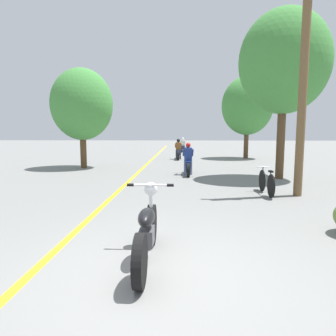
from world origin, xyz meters
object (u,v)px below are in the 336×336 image
Objects in this scene: motorcycle_foreground at (147,230)px; motorcycle_rider_far at (183,147)px; roadside_tree_right_far at (247,106)px; roadside_tree_right_near at (284,62)px; motorcycle_rider_mid at (178,151)px; motorcycle_rider_lead at (188,163)px; utility_pole at (304,67)px; roadside_tree_left at (82,105)px; bicycle_parked at (266,182)px.

motorcycle_rider_far reaches higher than motorcycle_foreground.
roadside_tree_right_near is at bearing -93.69° from roadside_tree_right_far.
motorcycle_rider_far is (0.34, 7.23, -0.02)m from motorcycle_rider_mid.
roadside_tree_right_far reaches higher than motorcycle_foreground.
motorcycle_rider_lead reaches higher than motorcycle_foreground.
utility_pole reaches higher than roadside_tree_right_near.
roadside_tree_left is at bearing -133.87° from motorcycle_rider_mid.
motorcycle_rider_lead is 0.95× the size of motorcycle_rider_mid.
utility_pole reaches higher than bicycle_parked.
roadside_tree_right_far is 2.81× the size of motorcycle_rider_far.
bicycle_parked is (7.71, -6.34, -2.90)m from roadside_tree_left.
roadside_tree_left reaches higher than motorcycle_rider_lead.
utility_pole reaches higher than roadside_tree_left.
utility_pole is at bearing -53.45° from motorcycle_rider_lead.
utility_pole is 1.09× the size of roadside_tree_right_near.
utility_pole is 6.18m from motorcycle_rider_lead.
bicycle_parked is at bearing -60.89° from motorcycle_rider_lead.
motorcycle_rider_mid is at bearing 107.54° from utility_pole.
motorcycle_foreground is (-5.06, -17.19, -3.22)m from roadside_tree_right_far.
utility_pole is 3.55× the size of motorcycle_rider_lead.
bicycle_parked is (3.08, 4.84, -0.09)m from motorcycle_foreground.
motorcycle_rider_far reaches higher than bicycle_parked.
roadside_tree_left reaches higher than motorcycle_rider_far.
motorcycle_rider_mid is (0.28, 16.30, 0.08)m from motorcycle_foreground.
roadside_tree_right_far is 18.20m from motorcycle_foreground.
motorcycle_foreground is 0.99× the size of motorcycle_rider_mid.
bicycle_parked is (2.45, -18.69, -0.14)m from motorcycle_rider_far.
roadside_tree_left is 13.69m from motorcycle_rider_far.
motorcycle_rider_far is 1.23× the size of bicycle_parked.
motorcycle_foreground is 1.28× the size of bicycle_parked.
motorcycle_rider_far is (-3.33, 18.85, -3.19)m from utility_pole.
motorcycle_rider_far is at bearing 66.94° from roadside_tree_left.
motorcycle_rider_far is (-4.43, 6.34, -3.16)m from roadside_tree_right_far.
utility_pole is at bearing -79.99° from motorcycle_rider_far.
roadside_tree_right_far is (1.10, 12.50, -0.03)m from utility_pole.
motorcycle_rider_mid is (-3.67, 11.61, -3.16)m from utility_pole.
roadside_tree_right_near is (0.51, 3.29, 0.87)m from utility_pole.
motorcycle_rider_mid reaches higher than motorcycle_rider_far.
utility_pole is 6.93m from motorcycle_foreground.
roadside_tree_right_near reaches higher than bicycle_parked.
motorcycle_rider_mid is at bearing 46.13° from roadside_tree_left.
roadside_tree_left is (-9.09, 3.21, -1.30)m from roadside_tree_right_near.
motorcycle_rider_lead is at bearing -117.38° from roadside_tree_right_far.
roadside_tree_right_near is at bearing -14.86° from motorcycle_rider_lead.
motorcycle_rider_lead is (-3.67, 0.97, -4.04)m from roadside_tree_right_near.
utility_pole is 19.40m from motorcycle_rider_far.
motorcycle_foreground is at bearing -122.43° from bicycle_parked.
roadside_tree_left is at bearing -113.06° from motorcycle_rider_far.
motorcycle_foreground is 23.54m from motorcycle_rider_far.
roadside_tree_left is 12.43m from motorcycle_foreground.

